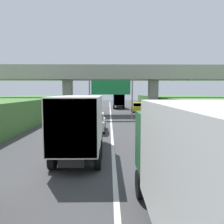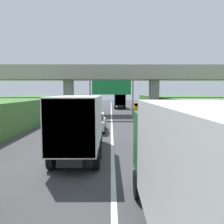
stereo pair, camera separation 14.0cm
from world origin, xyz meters
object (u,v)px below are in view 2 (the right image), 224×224
construction_barrel_4 (190,130)px  car_yellow (138,107)px  truck_green (202,174)px  overhead_highway_sign (112,90)px  truck_blue (120,100)px  car_white (95,122)px  construction_barrel_3 (208,139)px  truck_red (80,122)px  construction_barrel_5 (178,123)px

construction_barrel_4 → car_yellow: bearing=95.0°
truck_green → overhead_highway_sign: bearing=94.3°
truck_blue → construction_barrel_4: size_ratio=8.11×
car_white → construction_barrel_3: (8.04, -5.59, -0.40)m
truck_red → car_yellow: bearing=76.1°
car_white → construction_barrel_3: 9.80m
car_yellow → construction_barrel_5: size_ratio=4.56×
construction_barrel_3 → construction_barrel_4: size_ratio=1.00×
truck_green → car_yellow: bearing=85.1°
construction_barrel_5 → truck_green: bearing=-105.7°
car_yellow → construction_barrel_4: (1.82, -21.03, -0.40)m
construction_barrel_5 → car_white: bearing=-167.1°
truck_red → car_white: size_ratio=1.78×
car_yellow → car_white: size_ratio=1.00×
car_yellow → construction_barrel_3: 24.83m
truck_green → truck_blue: bearing=90.0°
car_yellow → car_white: 20.20m
construction_barrel_3 → construction_barrel_5: same height
overhead_highway_sign → truck_red: overhead_highway_sign is taller
truck_green → construction_barrel_5: (4.90, 17.42, -1.47)m
truck_red → car_yellow: size_ratio=1.78×
construction_barrel_3 → construction_barrel_4: (0.12, 3.74, 0.00)m
truck_red → construction_barrel_4: (8.48, 5.81, -1.47)m
truck_red → car_white: 7.73m
car_yellow → overhead_highway_sign: bearing=-115.2°
car_yellow → construction_barrel_4: 21.11m
truck_red → car_white: truck_red is taller
construction_barrel_3 → construction_barrel_5: 7.49m
truck_red → truck_green: bearing=-65.0°
truck_blue → construction_barrel_3: bearing=-82.2°
overhead_highway_sign → truck_blue: size_ratio=0.81×
construction_barrel_4 → construction_barrel_5: same height
car_yellow → construction_barrel_5: bearing=-83.7°
car_white → construction_barrel_5: size_ratio=4.56×
truck_blue → car_white: 28.59m
truck_red → car_yellow: truck_red is taller
overhead_highway_sign → truck_red: bearing=-96.3°
overhead_highway_sign → truck_green: (1.82, -24.49, -1.98)m
car_white → truck_green: bearing=-77.8°
construction_barrel_4 → construction_barrel_3: bearing=-91.9°
truck_green → construction_barrel_4: truck_green is taller
overhead_highway_sign → truck_green: bearing=-85.7°
truck_green → truck_red: 8.68m
truck_red → construction_barrel_5: size_ratio=8.11×
car_yellow → car_white: (-6.34, -19.18, 0.00)m
overhead_highway_sign → car_yellow: overhead_highway_sign is taller
overhead_highway_sign → construction_barrel_3: size_ratio=6.53×
construction_barrel_3 → overhead_highway_sign: bearing=114.1°
truck_green → construction_barrel_5: 18.15m
truck_blue → truck_red: size_ratio=1.00×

